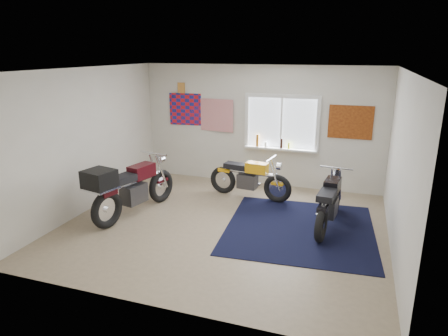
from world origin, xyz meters
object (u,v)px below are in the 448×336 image
(maroon_tourer, at_px, (129,188))
(navy_rug, at_px, (300,229))
(yellow_triumph, at_px, (249,179))
(black_chrome_bike, at_px, (329,204))

(maroon_tourer, bearing_deg, navy_rug, -69.15)
(yellow_triumph, height_order, black_chrome_bike, black_chrome_bike)
(navy_rug, bearing_deg, black_chrome_bike, 31.82)
(black_chrome_bike, distance_m, maroon_tourer, 3.62)
(yellow_triumph, distance_m, black_chrome_bike, 1.95)
(navy_rug, distance_m, maroon_tourer, 3.17)
(black_chrome_bike, bearing_deg, yellow_triumph, 67.01)
(navy_rug, distance_m, black_chrome_bike, 0.68)
(maroon_tourer, bearing_deg, black_chrome_bike, -65.83)
(yellow_triumph, height_order, maroon_tourer, maroon_tourer)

